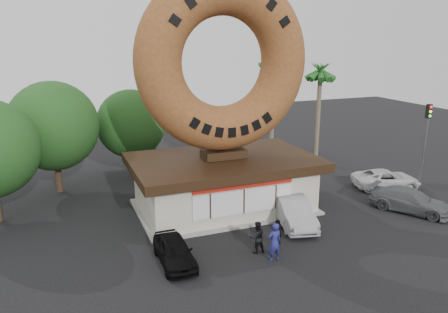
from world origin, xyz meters
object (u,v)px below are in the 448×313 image
at_px(car_silver, 293,211).
at_px(car_grey, 410,201).
at_px(donut_shop, 224,181).
at_px(person_left, 274,242).
at_px(giant_donut, 224,62).
at_px(person_center, 257,237).
at_px(person_right, 278,234).
at_px(traffic_signal, 426,136).
at_px(street_lamp, 156,114).
at_px(car_black, 174,251).
at_px(car_white, 386,179).

relative_size(car_silver, car_grey, 0.99).
height_order(donut_shop, person_left, donut_shop).
xyz_separation_m(giant_donut, person_left, (-0.20, -7.12, -8.03)).
height_order(person_center, person_right, person_center).
bearing_deg(person_left, car_silver, -134.49).
xyz_separation_m(traffic_signal, person_center, (-14.62, -4.07, -3.04)).
relative_size(donut_shop, street_lamp, 1.40).
distance_m(traffic_signal, car_silver, 11.73).
distance_m(traffic_signal, person_left, 15.37).
xyz_separation_m(donut_shop, car_silver, (2.81, -3.68, -0.99)).
height_order(donut_shop, person_center, donut_shop).
bearing_deg(person_left, car_black, -21.87).
height_order(street_lamp, person_center, street_lamp).
xyz_separation_m(person_left, person_center, (-0.42, 1.05, -0.15)).
bearing_deg(car_silver, car_white, 30.30).
height_order(giant_donut, traffic_signal, giant_donut).
height_order(giant_donut, car_grey, giant_donut).
xyz_separation_m(car_silver, car_white, (9.33, 2.94, -0.13)).
distance_m(traffic_signal, person_center, 15.48).
bearing_deg(person_center, street_lamp, -87.43).
bearing_deg(car_black, giant_donut, 50.47).
bearing_deg(car_white, car_grey, 175.03).
height_order(car_silver, car_grey, car_silver).
distance_m(street_lamp, person_right, 16.66).
bearing_deg(person_right, traffic_signal, 175.17).
bearing_deg(person_left, person_center, -71.48).
height_order(donut_shop, street_lamp, street_lamp).
bearing_deg(person_left, car_white, -155.96).
bearing_deg(street_lamp, car_white, -37.56).
bearing_deg(car_black, car_grey, 3.79).
bearing_deg(car_white, car_silver, 125.00).
height_order(person_center, car_white, person_center).
distance_m(donut_shop, person_center, 6.16).
relative_size(traffic_signal, car_grey, 1.26).
bearing_deg(donut_shop, car_grey, -24.29).
bearing_deg(traffic_signal, person_right, -163.23).
height_order(donut_shop, giant_donut, giant_donut).
height_order(traffic_signal, car_white, traffic_signal).
distance_m(street_lamp, car_black, 16.32).
relative_size(donut_shop, person_left, 5.75).
bearing_deg(car_grey, car_silver, 140.49).
height_order(street_lamp, traffic_signal, street_lamp).
height_order(donut_shop, person_right, donut_shop).
height_order(giant_donut, street_lamp, giant_donut).
relative_size(street_lamp, car_white, 1.70).
bearing_deg(person_right, car_black, -26.51).
distance_m(person_right, car_silver, 3.26).
relative_size(traffic_signal, car_silver, 1.28).
relative_size(donut_shop, traffic_signal, 1.84).
distance_m(donut_shop, person_left, 7.16).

